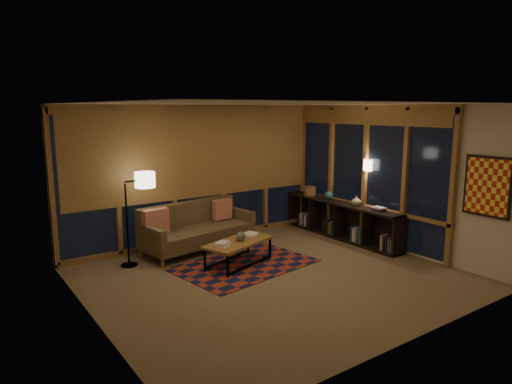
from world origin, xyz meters
TOP-DOWN VIEW (x-y plane):
  - floor at (0.00, 0.00)m, footprint 5.50×5.00m
  - ceiling at (0.00, 0.00)m, footprint 5.50×5.00m
  - walls at (0.00, 0.00)m, footprint 5.51×5.01m
  - window_wall_back at (0.00, 2.43)m, footprint 5.30×0.16m
  - window_wall_right at (2.68, 0.60)m, footprint 0.16×3.70m
  - wall_art at (2.71, -1.85)m, footprint 0.06×0.74m
  - wall_sconce at (2.62, 0.45)m, footprint 0.12×0.18m
  - sofa at (-0.30, 1.93)m, footprint 2.23×1.16m
  - pillow_left at (-1.13, 1.94)m, footprint 0.48×0.21m
  - pillow_right at (0.36, 2.16)m, footprint 0.40×0.16m
  - area_rug at (-0.06, 0.73)m, footprint 2.48×1.84m
  - coffee_table at (-0.13, 0.80)m, footprint 1.38×0.95m
  - book_stack_a at (-0.51, 0.72)m, footprint 0.28×0.26m
  - book_stack_b at (0.22, 0.95)m, footprint 0.26×0.24m
  - ceramic_pot at (-0.10, 0.79)m, footprint 0.19×0.19m
  - floor_lamp at (-1.68, 1.85)m, footprint 0.56×0.40m
  - bookshelf at (2.49, 1.00)m, footprint 0.40×2.98m
  - basket at (2.47, 1.93)m, footprint 0.27×0.27m
  - teal_bowl at (2.49, 1.37)m, footprint 0.20×0.20m
  - vase at (2.49, 0.59)m, footprint 0.19×0.19m
  - shelf_book_stack at (2.49, 0.03)m, footprint 0.20×0.27m

SIDE VIEW (x-z plane):
  - floor at x=0.00m, z-range -0.01..0.01m
  - area_rug at x=-0.06m, z-range 0.00..0.01m
  - coffee_table at x=-0.13m, z-range 0.00..0.42m
  - bookshelf at x=2.49m, z-range 0.00..0.74m
  - sofa at x=-0.30m, z-range 0.00..0.87m
  - book_stack_b at x=0.22m, z-range 0.42..0.46m
  - book_stack_a at x=-0.51m, z-range 0.42..0.49m
  - ceramic_pot at x=-0.10m, z-range 0.42..0.58m
  - pillow_right at x=0.36m, z-range 0.44..0.83m
  - pillow_left at x=-1.13m, z-range 0.44..0.90m
  - shelf_book_stack at x=2.49m, z-range 0.74..0.82m
  - floor_lamp at x=-1.68m, z-range 0.00..1.58m
  - teal_bowl at x=2.49m, z-range 0.74..0.92m
  - basket at x=2.47m, z-range 0.74..0.94m
  - vase at x=2.49m, z-range 0.74..0.94m
  - walls at x=0.00m, z-range 0.00..2.70m
  - window_wall_back at x=0.00m, z-range 0.05..2.65m
  - window_wall_right at x=2.68m, z-range 0.05..2.65m
  - wall_art at x=2.71m, z-range 0.98..1.92m
  - wall_sconce at x=2.62m, z-range 1.44..1.66m
  - ceiling at x=0.00m, z-range 2.70..2.71m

